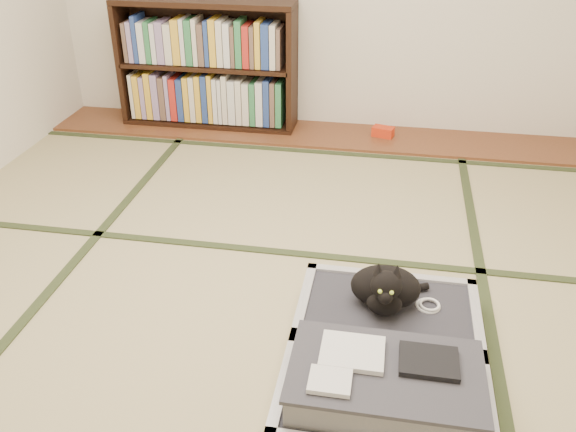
# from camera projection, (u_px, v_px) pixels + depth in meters

# --- Properties ---
(floor) EXTENTS (4.50, 4.50, 0.00)m
(floor) POSITION_uv_depth(u_px,v_px,m) (264.00, 300.00, 2.79)
(floor) COLOR tan
(floor) RESTS_ON ground
(wood_strip) EXTENTS (4.00, 0.50, 0.02)m
(wood_strip) POSITION_uv_depth(u_px,v_px,m) (321.00, 135.00, 4.50)
(wood_strip) COLOR brown
(wood_strip) RESTS_ON ground
(red_item) EXTENTS (0.17, 0.13, 0.07)m
(red_item) POSITION_uv_depth(u_px,v_px,m) (383.00, 132.00, 4.43)
(red_item) COLOR red
(red_item) RESTS_ON wood_strip
(tatami_borders) EXTENTS (4.00, 4.50, 0.01)m
(tatami_borders) POSITION_uv_depth(u_px,v_px,m) (283.00, 242.00, 3.21)
(tatami_borders) COLOR #2D381E
(tatami_borders) RESTS_ON ground
(bookcase) EXTENTS (1.30, 0.30, 0.92)m
(bookcase) POSITION_uv_depth(u_px,v_px,m) (207.00, 67.00, 4.47)
(bookcase) COLOR black
(bookcase) RESTS_ON wood_strip
(suitcase) EXTENTS (0.74, 0.99, 0.29)m
(suitcase) POSITION_uv_depth(u_px,v_px,m) (385.00, 365.00, 2.28)
(suitcase) COLOR silver
(suitcase) RESTS_ON floor
(cat) EXTENTS (0.33, 0.33, 0.27)m
(cat) POSITION_uv_depth(u_px,v_px,m) (386.00, 288.00, 2.46)
(cat) COLOR black
(cat) RESTS_ON suitcase
(cable_coil) EXTENTS (0.10, 0.10, 0.02)m
(cable_coil) POSITION_uv_depth(u_px,v_px,m) (429.00, 305.00, 2.51)
(cable_coil) COLOR white
(cable_coil) RESTS_ON suitcase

